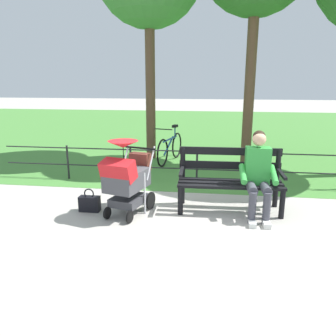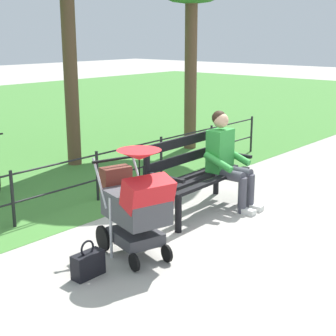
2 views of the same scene
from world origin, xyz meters
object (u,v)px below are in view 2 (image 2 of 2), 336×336
stroller (136,202)px  handbag (88,264)px  park_bench (195,171)px  person_on_bench (227,157)px

stroller → handbag: size_ratio=3.11×
park_bench → person_on_bench: (-0.39, 0.22, 0.15)m
park_bench → person_on_bench: size_ratio=1.27×
park_bench → person_on_bench: bearing=150.5°
park_bench → handbag: park_bench is taller
person_on_bench → handbag: (2.55, 0.18, -0.55)m
person_on_bench → stroller: (1.93, 0.22, -0.08)m
stroller → handbag: 0.78m
park_bench → stroller: bearing=16.1°
stroller → handbag: bearing=-3.8°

